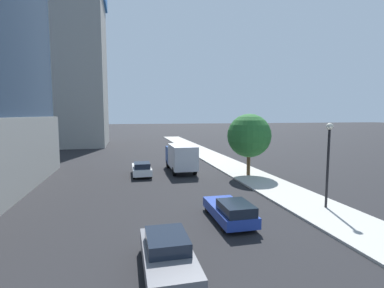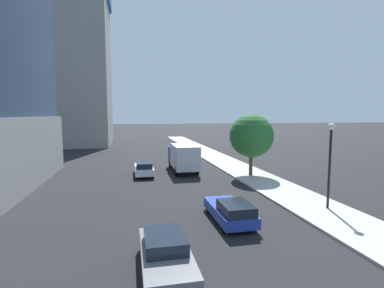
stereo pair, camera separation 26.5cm
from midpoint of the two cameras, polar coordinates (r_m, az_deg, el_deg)
sidewalk at (r=23.55m, az=19.89°, el=-9.76°), size 4.28×120.00×0.15m
construction_building at (r=64.62m, az=-22.97°, el=15.55°), size 15.62×22.68×40.98m
street_lamp at (r=20.53m, az=26.28°, el=-1.58°), size 0.44×0.44×5.60m
street_tree at (r=29.29m, az=12.06°, el=1.62°), size 4.40×4.40×6.24m
car_white at (r=29.93m, az=-9.35°, el=-4.88°), size 1.85×4.58×1.48m
car_blue at (r=17.23m, az=8.21°, el=-13.11°), size 1.93×4.59×1.41m
car_gray at (r=12.14m, az=-4.65°, el=-21.19°), size 1.91×4.73×1.52m
box_truck at (r=31.45m, az=-1.51°, el=-2.49°), size 2.48×6.68×3.04m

